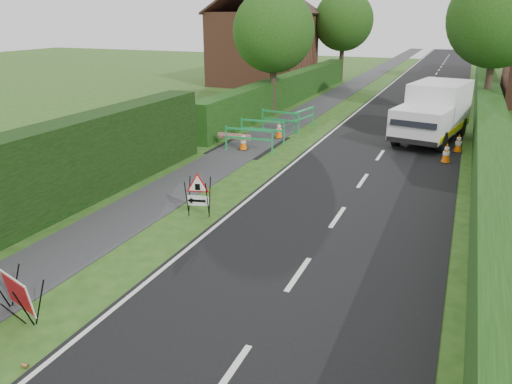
% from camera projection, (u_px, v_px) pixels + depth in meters
% --- Properties ---
extents(ground, '(120.00, 120.00, 0.00)m').
position_uv_depth(ground, '(175.00, 274.00, 10.90)').
color(ground, '#244914').
rests_on(ground, ground).
extents(road_surface, '(6.00, 90.00, 0.02)m').
position_uv_depth(road_surface, '(429.00, 84.00, 40.39)').
color(road_surface, black).
rests_on(road_surface, ground).
extents(footpath, '(2.00, 90.00, 0.02)m').
position_uv_depth(footpath, '(361.00, 81.00, 42.39)').
color(footpath, '#2D2D30').
rests_on(footpath, ground).
extents(hedge_west_near, '(1.10, 18.00, 2.50)m').
position_uv_depth(hedge_west_near, '(6.00, 237.00, 12.72)').
color(hedge_west_near, black).
rests_on(hedge_west_near, ground).
extents(hedge_west_far, '(1.00, 24.00, 1.80)m').
position_uv_depth(hedge_west_far, '(289.00, 103.00, 31.83)').
color(hedge_west_far, '#14380F').
rests_on(hedge_west_far, ground).
extents(hedge_east, '(1.20, 50.00, 1.50)m').
position_uv_depth(hedge_east, '(487.00, 140.00, 22.43)').
color(hedge_east, '#14380F').
rests_on(hedge_east, ground).
extents(house_west, '(7.50, 7.40, 7.88)m').
position_uv_depth(house_west, '(263.00, 47.00, 39.62)').
color(house_west, brown).
rests_on(house_west, ground).
extents(tree_nw, '(4.40, 4.40, 6.70)m').
position_uv_depth(tree_nw, '(274.00, 31.00, 26.70)').
color(tree_nw, '#2D2116').
rests_on(tree_nw, ground).
extents(tree_ne, '(5.20, 5.20, 7.79)m').
position_uv_depth(tree_ne, '(498.00, 18.00, 25.94)').
color(tree_ne, '#2D2116').
rests_on(tree_ne, ground).
extents(tree_fw, '(4.80, 4.80, 7.24)m').
position_uv_depth(tree_fw, '(344.00, 21.00, 40.48)').
color(tree_fw, '#2D2116').
rests_on(tree_fw, ground).
extents(tree_fe, '(4.20, 4.20, 6.33)m').
position_uv_depth(tree_fe, '(489.00, 29.00, 40.16)').
color(tree_fe, '#2D2116').
rests_on(tree_fe, ground).
extents(red_rect_sign, '(1.10, 0.85, 0.83)m').
position_uv_depth(red_rect_sign, '(18.00, 294.00, 9.20)').
color(red_rect_sign, black).
rests_on(red_rect_sign, ground).
extents(triangle_sign, '(0.90, 0.90, 1.08)m').
position_uv_depth(triangle_sign, '(197.00, 191.00, 13.72)').
color(triangle_sign, black).
rests_on(triangle_sign, ground).
extents(works_van, '(3.13, 5.76, 2.49)m').
position_uv_depth(works_van, '(434.00, 111.00, 22.08)').
color(works_van, silver).
rests_on(works_van, ground).
extents(traffic_cone_0, '(0.38, 0.38, 0.79)m').
position_uv_depth(traffic_cone_0, '(446.00, 153.00, 18.90)').
color(traffic_cone_0, black).
rests_on(traffic_cone_0, ground).
extents(traffic_cone_1, '(0.38, 0.38, 0.79)m').
position_uv_depth(traffic_cone_1, '(459.00, 143.00, 20.35)').
color(traffic_cone_1, black).
rests_on(traffic_cone_1, ground).
extents(traffic_cone_2, '(0.38, 0.38, 0.79)m').
position_uv_depth(traffic_cone_2, '(446.00, 131.00, 22.44)').
color(traffic_cone_2, black).
rests_on(traffic_cone_2, ground).
extents(traffic_cone_3, '(0.38, 0.38, 0.79)m').
position_uv_depth(traffic_cone_3, '(243.00, 141.00, 20.70)').
color(traffic_cone_3, black).
rests_on(traffic_cone_3, ground).
extents(traffic_cone_4, '(0.38, 0.38, 0.79)m').
position_uv_depth(traffic_cone_4, '(279.00, 130.00, 22.66)').
color(traffic_cone_4, black).
rests_on(traffic_cone_4, ground).
extents(ped_barrier_0, '(2.08, 0.53, 1.00)m').
position_uv_depth(ped_barrier_0, '(249.00, 137.00, 20.38)').
color(ped_barrier_0, '#1A9446').
rests_on(ped_barrier_0, ground).
extents(ped_barrier_1, '(2.07, 0.42, 1.00)m').
position_uv_depth(ped_barrier_1, '(262.00, 128.00, 22.01)').
color(ped_barrier_1, '#1A9446').
rests_on(ped_barrier_1, ground).
extents(ped_barrier_2, '(2.09, 0.69, 1.00)m').
position_uv_depth(ped_barrier_2, '(280.00, 118.00, 23.98)').
color(ped_barrier_2, '#1A9446').
rests_on(ped_barrier_2, ground).
extents(ped_barrier_3, '(0.72, 2.09, 1.00)m').
position_uv_depth(ped_barrier_3, '(304.00, 116.00, 24.45)').
color(ped_barrier_3, '#1A9446').
rests_on(ped_barrier_3, ground).
extents(redwhite_plank, '(1.50, 0.09, 0.25)m').
position_uv_depth(redwhite_plank, '(234.00, 147.00, 21.35)').
color(redwhite_plank, red).
rests_on(redwhite_plank, ground).
extents(litter_can, '(0.12, 0.07, 0.07)m').
position_uv_depth(litter_can, '(25.00, 367.00, 8.01)').
color(litter_can, '#BF7F4C').
rests_on(litter_can, ground).
extents(hatchback_car, '(1.86, 3.67, 1.20)m').
position_uv_depth(hatchback_car, '(422.00, 89.00, 33.65)').
color(hatchback_car, silver).
rests_on(hatchback_car, ground).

